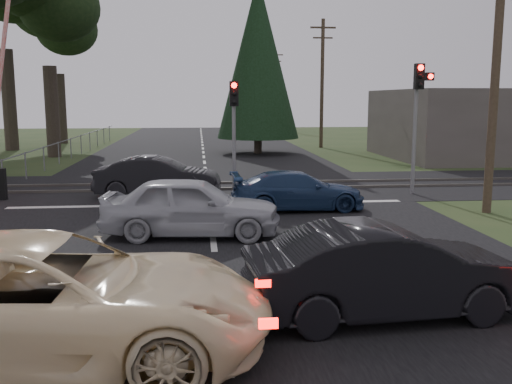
{
  "coord_description": "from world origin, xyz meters",
  "views": [
    {
      "loc": [
        -0.33,
        -10.46,
        3.46
      ],
      "look_at": [
        1.0,
        2.7,
        1.3
      ],
      "focal_mm": 40.0,
      "sensor_mm": 36.0,
      "label": 1
    }
  ],
  "objects": [
    {
      "name": "ground",
      "position": [
        0.0,
        0.0,
        0.0
      ],
      "size": [
        120.0,
        120.0,
        0.0
      ],
      "primitive_type": "plane",
      "color": "#293E1C",
      "rests_on": "ground"
    },
    {
      "name": "road",
      "position": [
        0.0,
        10.0,
        0.01
      ],
      "size": [
        14.0,
        100.0,
        0.01
      ],
      "primitive_type": "cube",
      "color": "black",
      "rests_on": "ground"
    },
    {
      "name": "rail_corridor",
      "position": [
        0.0,
        12.0,
        0.01
      ],
      "size": [
        120.0,
        8.0,
        0.01
      ],
      "primitive_type": "cube",
      "color": "black",
      "rests_on": "ground"
    },
    {
      "name": "stop_line",
      "position": [
        0.0,
        8.2,
        0.01
      ],
      "size": [
        13.0,
        0.35,
        0.0
      ],
      "primitive_type": "cube",
      "color": "silver",
      "rests_on": "ground"
    },
    {
      "name": "rail_near",
      "position": [
        0.0,
        11.2,
        0.05
      ],
      "size": [
        120.0,
        0.12,
        0.1
      ],
      "primitive_type": "cube",
      "color": "#59544C",
      "rests_on": "ground"
    },
    {
      "name": "rail_far",
      "position": [
        0.0,
        12.8,
        0.05
      ],
      "size": [
        120.0,
        0.12,
        0.1
      ],
      "primitive_type": "cube",
      "color": "#59544C",
      "rests_on": "ground"
    },
    {
      "name": "traffic_signal_right",
      "position": [
        7.55,
        9.47,
        3.31
      ],
      "size": [
        0.68,
        0.48,
        4.7
      ],
      "color": "slate",
      "rests_on": "ground"
    },
    {
      "name": "traffic_signal_center",
      "position": [
        1.0,
        10.68,
        2.81
      ],
      "size": [
        0.32,
        0.48,
        4.1
      ],
      "color": "slate",
      "rests_on": "ground"
    },
    {
      "name": "utility_pole_near",
      "position": [
        8.5,
        6.0,
        4.73
      ],
      "size": [
        1.8,
        0.26,
        9.0
      ],
      "color": "#4C3D2D",
      "rests_on": "ground"
    },
    {
      "name": "utility_pole_mid",
      "position": [
        8.5,
        30.0,
        4.73
      ],
      "size": [
        1.8,
        0.26,
        9.0
      ],
      "color": "#4C3D2D",
      "rests_on": "ground"
    },
    {
      "name": "utility_pole_far",
      "position": [
        8.5,
        55.0,
        4.73
      ],
      "size": [
        1.8,
        0.26,
        9.0
      ],
      "color": "#4C3D2D",
      "rests_on": "ground"
    },
    {
      "name": "euc_tree_e",
      "position": [
        -11.0,
        36.0,
        9.51
      ],
      "size": [
        6.0,
        6.0,
        13.2
      ],
      "color": "#473D33",
      "rests_on": "ground"
    },
    {
      "name": "conifer_tree",
      "position": [
        3.5,
        26.0,
        5.99
      ],
      "size": [
        5.2,
        5.2,
        11.0
      ],
      "color": "#473D33",
      "rests_on": "ground"
    },
    {
      "name": "fence_left",
      "position": [
        -7.8,
        22.5,
        0.0
      ],
      "size": [
        0.1,
        36.0,
        1.2
      ],
      "primitive_type": null,
      "color": "slate",
      "rests_on": "ground"
    },
    {
      "name": "building_right",
      "position": [
        18.0,
        22.0,
        2.0
      ],
      "size": [
        14.0,
        10.0,
        4.0
      ],
      "primitive_type": "cube",
      "color": "#59514C",
      "rests_on": "ground"
    },
    {
      "name": "cream_coupe",
      "position": [
        -2.37,
        -2.98,
        0.84
      ],
      "size": [
        6.15,
        3.07,
        1.67
      ],
      "primitive_type": "imported",
      "rotation": [
        0.0,
        0.0,
        1.52
      ],
      "color": "beige",
      "rests_on": "ground"
    },
    {
      "name": "dark_hatchback",
      "position": [
        2.62,
        -1.96,
        0.74
      ],
      "size": [
        4.63,
        1.95,
        1.49
      ],
      "primitive_type": "imported",
      "rotation": [
        0.0,
        0.0,
        1.65
      ],
      "color": "black",
      "rests_on": "ground"
    },
    {
      "name": "silver_car",
      "position": [
        -0.53,
        3.82,
        0.77
      ],
      "size": [
        4.66,
        2.24,
        1.53
      ],
      "primitive_type": "imported",
      "rotation": [
        0.0,
        0.0,
        1.47
      ],
      "color": "#A6A8AE",
      "rests_on": "ground"
    },
    {
      "name": "blue_sedan",
      "position": [
        2.76,
        6.99,
        0.61
      ],
      "size": [
        4.25,
        1.84,
        1.22
      ],
      "primitive_type": "imported",
      "rotation": [
        0.0,
        0.0,
        1.6
      ],
      "color": "navy",
      "rests_on": "ground"
    },
    {
      "name": "dark_car_far",
      "position": [
        -1.77,
        9.8,
        0.72
      ],
      "size": [
        4.51,
        1.95,
        1.44
      ],
      "primitive_type": "imported",
      "rotation": [
        0.0,
        0.0,
        1.47
      ],
      "color": "black",
      "rests_on": "ground"
    }
  ]
}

